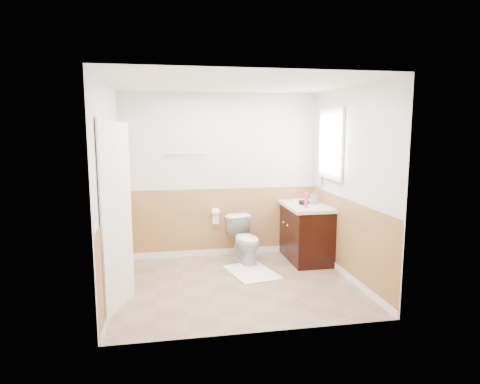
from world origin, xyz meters
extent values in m
plane|color=#8C7051|center=(0.00, 0.00, 0.00)|extent=(3.00, 3.00, 0.00)
plane|color=white|center=(0.00, 0.00, 2.50)|extent=(3.00, 3.00, 0.00)
plane|color=silver|center=(0.00, 1.30, 1.25)|extent=(3.00, 0.00, 3.00)
plane|color=silver|center=(0.00, -1.30, 1.25)|extent=(3.00, 0.00, 3.00)
plane|color=silver|center=(-1.50, 0.00, 1.25)|extent=(0.00, 3.00, 3.00)
plane|color=silver|center=(1.50, 0.00, 1.25)|extent=(0.00, 3.00, 3.00)
plane|color=#A77C43|center=(0.00, 1.29, 0.50)|extent=(3.00, 0.00, 3.00)
plane|color=#A77C43|center=(0.00, -1.29, 0.50)|extent=(3.00, 0.00, 3.00)
plane|color=#A77C43|center=(-1.49, 0.00, 0.50)|extent=(0.00, 2.60, 2.60)
plane|color=#A77C43|center=(1.49, 0.00, 0.50)|extent=(0.00, 2.60, 2.60)
imported|color=white|center=(0.29, 0.85, 0.34)|extent=(0.52, 0.74, 0.68)
cube|color=white|center=(0.29, 0.37, 0.01)|extent=(0.72, 0.91, 0.02)
cube|color=black|center=(1.21, 0.88, 0.40)|extent=(0.55, 1.10, 0.80)
sphere|color=silver|center=(0.91, 0.78, 0.55)|extent=(0.03, 0.03, 0.03)
sphere|color=#B9B8BF|center=(0.91, 0.98, 0.55)|extent=(0.03, 0.03, 0.03)
cube|color=silver|center=(1.20, 0.88, 0.83)|extent=(0.60, 1.15, 0.05)
cylinder|color=white|center=(1.21, 1.03, 0.86)|extent=(0.36, 0.36, 0.02)
cylinder|color=silver|center=(1.39, 1.03, 0.92)|extent=(0.02, 0.02, 0.14)
cylinder|color=#D43658|center=(1.11, 0.56, 0.96)|extent=(0.05, 0.05, 0.22)
imported|color=gray|center=(1.33, 0.82, 0.96)|extent=(0.10, 0.10, 0.21)
cylinder|color=black|center=(1.16, 0.80, 0.89)|extent=(0.14, 0.07, 0.07)
cylinder|color=black|center=(1.13, 0.77, 0.86)|extent=(0.03, 0.03, 0.07)
cube|color=silver|center=(1.48, 1.10, 1.55)|extent=(0.02, 0.35, 0.90)
cube|color=white|center=(1.47, 0.59, 1.75)|extent=(0.04, 0.80, 1.00)
cube|color=white|center=(1.49, 0.59, 1.75)|extent=(0.01, 0.70, 0.90)
cube|color=white|center=(-1.40, -0.45, 1.02)|extent=(0.29, 0.78, 2.04)
cube|color=white|center=(-1.48, -0.45, 1.03)|extent=(0.02, 0.92, 2.10)
sphere|color=silver|center=(-1.34, -0.12, 0.95)|extent=(0.06, 0.06, 0.06)
cylinder|color=silver|center=(-0.55, 1.25, 1.60)|extent=(0.62, 0.02, 0.02)
cylinder|color=silver|center=(-0.10, 1.23, 0.70)|extent=(0.14, 0.02, 0.02)
cylinder|color=white|center=(-0.10, 1.23, 0.70)|extent=(0.10, 0.11, 0.11)
cube|color=white|center=(-0.10, 1.23, 0.59)|extent=(0.10, 0.01, 0.16)
camera|label=1|loc=(-0.88, -5.04, 1.97)|focal=31.43mm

